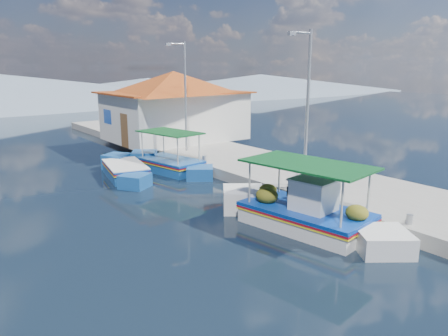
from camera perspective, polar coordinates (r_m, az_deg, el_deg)
ground at (r=13.20m, az=3.30°, el=-9.35°), size 160.00×160.00×0.00m
quay at (r=21.15m, az=5.13°, el=0.04°), size 5.00×44.00×0.50m
bollards at (r=19.17m, az=1.96°, el=-0.07°), size 0.20×17.20×0.30m
main_caique at (r=14.07m, az=10.71°, el=-6.10°), size 2.87×7.20×2.40m
caique_green_canopy at (r=21.50m, az=-7.25°, el=0.44°), size 2.50×5.92×2.25m
caique_blue_hull at (r=20.75m, az=-13.25°, el=-0.48°), size 2.38×5.45×0.99m
harbor_building at (r=28.18m, az=-6.71°, el=8.51°), size 10.49×10.49×4.40m
lamp_post_near at (r=16.81m, az=10.99°, el=8.87°), size 1.21×0.14×6.00m
lamp_post_far at (r=23.81m, az=-5.43°, el=10.28°), size 1.21×0.14×6.00m
mountain_ridge at (r=66.94m, az=-24.61°, el=9.50°), size 171.40×96.00×5.50m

